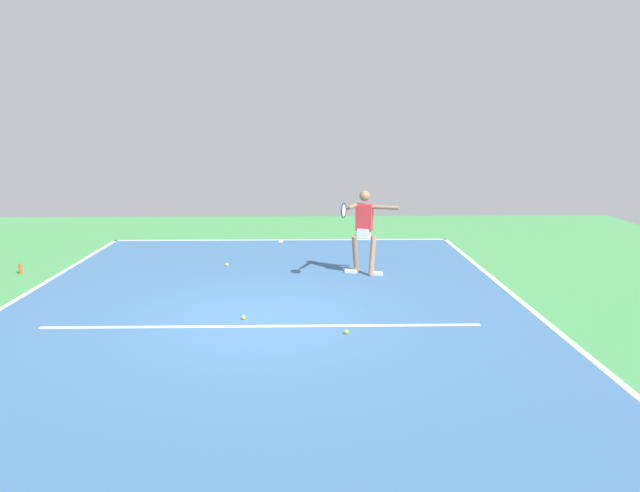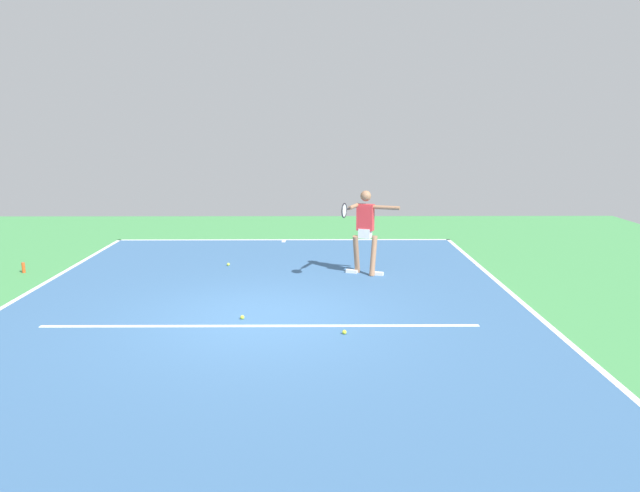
{
  "view_description": "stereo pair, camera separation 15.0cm",
  "coord_description": "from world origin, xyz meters",
  "views": [
    {
      "loc": [
        -0.73,
        9.25,
        3.05
      ],
      "look_at": [
        -0.95,
        -1.47,
        0.9
      ],
      "focal_mm": 33.43,
      "sensor_mm": 36.0,
      "label": 1
    },
    {
      "loc": [
        -0.88,
        9.25,
        3.05
      ],
      "look_at": [
        -0.95,
        -1.47,
        0.9
      ],
      "focal_mm": 33.43,
      "sensor_mm": 36.0,
      "label": 2
    }
  ],
  "objects": [
    {
      "name": "ground_plane",
      "position": [
        0.0,
        0.0,
        0.0
      ],
      "size": [
        22.44,
        22.44,
        0.0
      ],
      "primitive_type": "plane",
      "color": "#428E4C"
    },
    {
      "name": "tennis_ball_near_service_line",
      "position": [
        1.08,
        -3.71,
        0.03
      ],
      "size": [
        0.07,
        0.07,
        0.07
      ],
      "primitive_type": "sphere",
      "color": "#C6E53D",
      "rests_on": "ground_plane"
    },
    {
      "name": "tennis_ball_by_sideline",
      "position": [
        0.32,
        0.06,
        0.03
      ],
      "size": [
        0.07,
        0.07,
        0.07
      ],
      "primitive_type": "sphere",
      "color": "#CCE033",
      "rests_on": "ground_plane"
    },
    {
      "name": "tennis_player",
      "position": [
        -1.89,
        -2.9,
        1.02
      ],
      "size": [
        1.23,
        1.15,
        1.78
      ],
      "rotation": [
        0.0,
        0.0,
        -0.36
      ],
      "color": "#9E7051",
      "rests_on": "ground_plane"
    },
    {
      "name": "water_bottle",
      "position": [
        5.35,
        -3.1,
        0.11
      ],
      "size": [
        0.07,
        0.07,
        0.22
      ],
      "primitive_type": "cylinder",
      "color": "#D84C1E",
      "rests_on": "ground_plane"
    },
    {
      "name": "court_surface",
      "position": [
        0.0,
        0.0,
        0.0
      ],
      "size": [
        9.14,
        13.72,
        0.0
      ],
      "primitive_type": "cube",
      "color": "#38608E",
      "rests_on": "ground_plane"
    },
    {
      "name": "court_line_centre_mark",
      "position": [
        0.0,
        -6.61,
        0.0
      ],
      "size": [
        0.1,
        0.3,
        0.01
      ],
      "primitive_type": "cube",
      "color": "white",
      "rests_on": "ground_plane"
    },
    {
      "name": "court_line_baseline_near",
      "position": [
        0.0,
        -6.81,
        0.0
      ],
      "size": [
        9.14,
        0.1,
        0.01
      ],
      "primitive_type": "cube",
      "color": "white",
      "rests_on": "ground_plane"
    },
    {
      "name": "court_line_sideline_left",
      "position": [
        -4.52,
        0.0,
        0.0
      ],
      "size": [
        0.1,
        13.72,
        0.01
      ],
      "primitive_type": "cube",
      "color": "white",
      "rests_on": "ground_plane"
    },
    {
      "name": "court_line_service",
      "position": [
        0.0,
        0.39,
        0.0
      ],
      "size": [
        6.86,
        0.1,
        0.01
      ],
      "primitive_type": "cube",
      "color": "white",
      "rests_on": "ground_plane"
    },
    {
      "name": "tennis_ball_near_player",
      "position": [
        -1.3,
        0.77,
        0.03
      ],
      "size": [
        0.07,
        0.07,
        0.07
      ],
      "primitive_type": "sphere",
      "color": "#CCE033",
      "rests_on": "ground_plane"
    }
  ]
}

